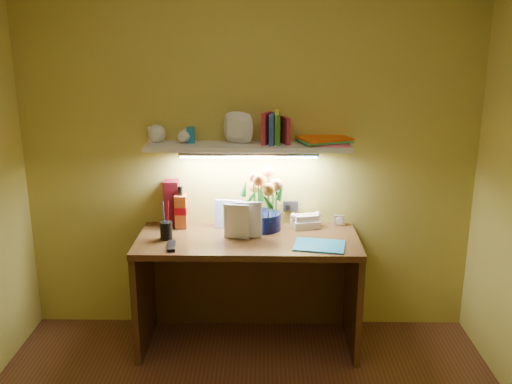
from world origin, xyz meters
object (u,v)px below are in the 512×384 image
desk (248,292)px  whisky_bottle (181,207)px  flower_bouquet (264,200)px  telephone (305,220)px  desk_clock (339,220)px

desk → whisky_bottle: bearing=157.6°
flower_bouquet → whisky_bottle: flower_bouquet is taller
telephone → whisky_bottle: 0.83m
desk → whisky_bottle: whisky_bottle is taller
telephone → desk_clock: (0.23, 0.05, -0.02)m
desk → telephone: (0.38, 0.20, 0.43)m
desk_clock → whisky_bottle: bearing=-174.4°
desk_clock → whisky_bottle: whisky_bottle is taller
whisky_bottle → telephone: bearing=1.3°
desk → whisky_bottle: 0.71m
whisky_bottle → desk: bearing=-22.4°
flower_bouquet → desk_clock: bearing=9.8°
desk → telephone: bearing=28.4°
telephone → whisky_bottle: size_ratio=0.61×
telephone → desk_clock: 0.23m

